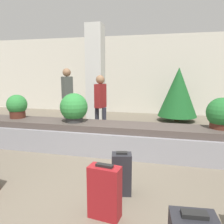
# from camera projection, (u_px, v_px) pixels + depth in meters

# --- Properties ---
(ground_plane) EXTENTS (18.00, 18.00, 0.00)m
(ground_plane) POSITION_uv_depth(u_px,v_px,m) (86.00, 190.00, 3.15)
(ground_plane) COLOR #6B6051
(back_wall) EXTENTS (18.00, 0.06, 3.20)m
(back_wall) POSITION_uv_depth(u_px,v_px,m) (139.00, 75.00, 9.09)
(back_wall) COLOR beige
(back_wall) RESTS_ON ground_plane
(carousel) EXTENTS (7.11, 0.85, 0.62)m
(carousel) POSITION_uv_depth(u_px,v_px,m) (112.00, 138.00, 4.65)
(carousel) COLOR gray
(carousel) RESTS_ON ground_plane
(pillar) EXTENTS (0.52, 0.52, 3.20)m
(pillar) POSITION_uv_depth(u_px,v_px,m) (96.00, 75.00, 7.10)
(pillar) COLOR silver
(pillar) RESTS_ON ground_plane
(suitcase_3) EXTENTS (0.30, 0.25, 0.61)m
(suitcase_3) POSITION_uv_depth(u_px,v_px,m) (122.00, 174.00, 3.02)
(suitcase_3) COLOR #232328
(suitcase_3) RESTS_ON ground_plane
(suitcase_5) EXTENTS (0.39, 0.23, 0.65)m
(suitcase_5) POSITION_uv_depth(u_px,v_px,m) (105.00, 192.00, 2.51)
(suitcase_5) COLOR maroon
(suitcase_5) RESTS_ON ground_plane
(potted_plant_0) EXTENTS (0.58, 0.58, 0.60)m
(potted_plant_0) POSITION_uv_depth(u_px,v_px,m) (222.00, 114.00, 4.17)
(potted_plant_0) COLOR #4C2319
(potted_plant_0) RESTS_ON carousel
(potted_plant_1) EXTENTS (0.60, 0.60, 0.63)m
(potted_plant_1) POSITION_uv_depth(u_px,v_px,m) (74.00, 108.00, 4.73)
(potted_plant_1) COLOR #2D2D2D
(potted_plant_1) RESTS_ON carousel
(potted_plant_2) EXTENTS (0.47, 0.47, 0.55)m
(potted_plant_2) POSITION_uv_depth(u_px,v_px,m) (17.00, 106.00, 5.17)
(potted_plant_2) COLOR #4C2319
(potted_plant_2) RESTS_ON carousel
(traveler_1) EXTENTS (0.31, 0.36, 1.62)m
(traveler_1) POSITION_uv_depth(u_px,v_px,m) (100.00, 101.00, 5.72)
(traveler_1) COLOR #282833
(traveler_1) RESTS_ON ground_plane
(traveler_2) EXTENTS (0.32, 0.37, 1.82)m
(traveler_2) POSITION_uv_depth(u_px,v_px,m) (67.00, 91.00, 6.90)
(traveler_2) COLOR #282833
(traveler_2) RESTS_ON ground_plane
(decorated_tree) EXTENTS (1.35, 1.35, 1.88)m
(decorated_tree) POSITION_uv_depth(u_px,v_px,m) (178.00, 92.00, 7.59)
(decorated_tree) COLOR #4C331E
(decorated_tree) RESTS_ON ground_plane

